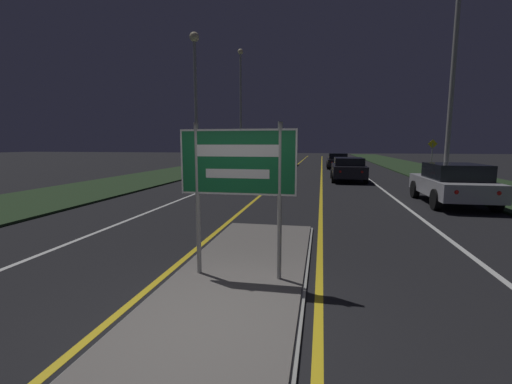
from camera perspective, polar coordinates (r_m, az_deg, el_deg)
ground_plane at (r=4.41m, az=-7.87°, el=-21.80°), size 160.00×160.00×0.00m
median_island at (r=5.66m, az=-2.96°, el=-14.26°), size 2.17×7.19×0.10m
verge_left at (r=26.04m, az=-13.61°, el=3.06°), size 5.00×100.00×0.08m
verge_right at (r=25.10m, az=30.00°, el=2.04°), size 5.00×100.00×0.08m
centre_line_yellow_left at (r=28.81m, az=5.79°, el=3.63°), size 0.12×70.00×0.01m
centre_line_yellow_right at (r=28.70m, az=10.89°, el=3.51°), size 0.12×70.00×0.01m
lane_line_white_left at (r=29.21m, az=0.06°, el=3.73°), size 0.12×70.00×0.01m
lane_line_white_right at (r=28.85m, az=16.71°, el=3.34°), size 0.12×70.00×0.01m
edge_line_white_left at (r=29.92m, az=-5.61°, el=3.79°), size 0.10×70.00×0.01m
edge_line_white_right at (r=29.30m, az=22.56°, el=3.13°), size 0.10×70.00×0.01m
highway_sign at (r=5.25m, az=-3.10°, el=3.69°), size 1.82×0.07×2.41m
streetlight_left_near at (r=21.79m, az=-10.07°, el=17.68°), size 0.57×0.57×8.71m
streetlight_left_far at (r=32.66m, az=-2.56°, el=15.78°), size 0.50×0.50×10.70m
streetlight_right_near at (r=16.33m, az=30.25°, el=20.34°), size 0.49×0.49×9.64m
car_receding_0 at (r=14.27m, az=29.94°, el=1.32°), size 2.03×4.33×1.49m
car_receding_1 at (r=21.11m, az=15.11°, el=3.80°), size 1.97×4.48×1.39m
car_receding_2 at (r=31.69m, az=13.43°, el=5.15°), size 1.88×4.81×1.38m
car_approaching_0 at (r=19.99m, az=-0.01°, el=3.99°), size 1.88×4.32×1.47m
car_approaching_1 at (r=35.02m, az=4.96°, el=5.61°), size 1.84×4.75×1.39m
warning_sign at (r=25.51m, az=27.27°, el=5.65°), size 0.60×0.06×2.41m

